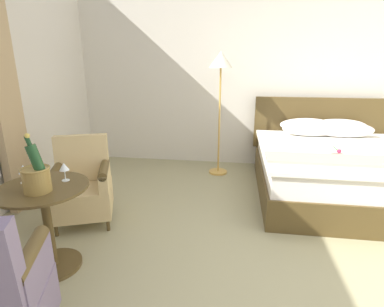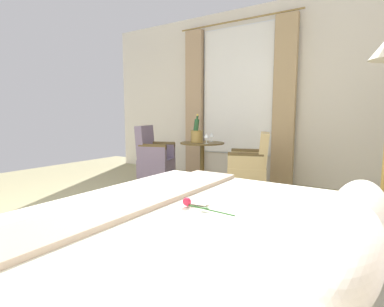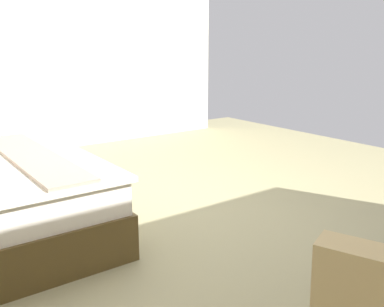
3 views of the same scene
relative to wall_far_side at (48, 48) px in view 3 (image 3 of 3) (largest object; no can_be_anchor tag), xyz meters
name	(u,v)px [view 3 (image 3 of 3)]	position (x,y,z in m)	size (l,w,h in m)	color
ground_plane	(183,218)	(-3.42, 0.00, -1.51)	(8.21, 8.21, 0.00)	tan
wall_far_side	(48,48)	(0.00, 0.00, 0.00)	(0.12, 5.88, 3.03)	silver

